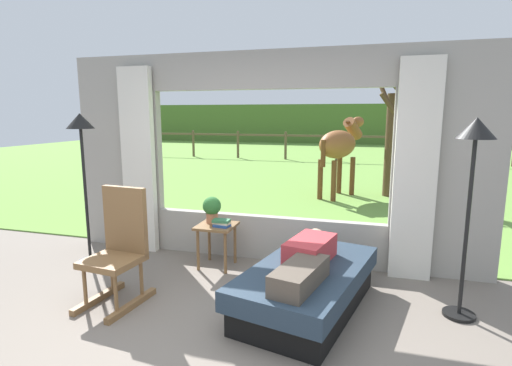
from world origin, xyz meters
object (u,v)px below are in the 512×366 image
(pasture_tree, at_px, (393,141))
(book_stack, at_px, (222,223))
(recliner_sofa, at_px, (307,287))
(floor_lamp_right, at_px, (474,158))
(rocking_chair, at_px, (119,247))
(potted_plant, at_px, (212,208))
(floor_lamp_left, at_px, (82,143))
(horse, at_px, (340,145))
(side_table, at_px, (217,232))
(reclining_person, at_px, (307,258))

(pasture_tree, bearing_deg, book_stack, -113.30)
(recliner_sofa, xyz_separation_m, floor_lamp_right, (1.35, 0.24, 1.22))
(rocking_chair, distance_m, potted_plant, 1.25)
(book_stack, distance_m, floor_lamp_left, 1.91)
(horse, bearing_deg, floor_lamp_left, -95.22)
(rocking_chair, relative_size, book_stack, 5.36)
(floor_lamp_left, xyz_separation_m, floor_lamp_right, (4.13, -0.22, -0.03))
(recliner_sofa, distance_m, potted_plant, 1.59)
(book_stack, bearing_deg, side_table, 145.76)
(floor_lamp_right, xyz_separation_m, pasture_tree, (-0.36, 5.34, -0.20))
(book_stack, bearing_deg, floor_lamp_right, -10.25)
(reclining_person, bearing_deg, side_table, 159.54)
(side_table, relative_size, floor_lamp_right, 0.29)
(rocking_chair, relative_size, side_table, 2.15)
(rocking_chair, height_order, side_table, rocking_chair)
(book_stack, xyz_separation_m, horse, (0.99, 4.54, 0.59))
(potted_plant, bearing_deg, pasture_tree, 64.52)
(side_table, xyz_separation_m, floor_lamp_left, (-1.58, -0.29, 1.05))
(potted_plant, xyz_separation_m, horse, (1.16, 4.42, 0.45))
(floor_lamp_right, distance_m, horse, 5.21)
(recliner_sofa, bearing_deg, floor_lamp_right, 23.25)
(recliner_sofa, bearing_deg, reclining_person, -76.90)
(horse, xyz_separation_m, pasture_tree, (1.11, 0.35, 0.09))
(reclining_person, height_order, horse, horse)
(side_table, xyz_separation_m, potted_plant, (-0.08, 0.06, 0.28))
(potted_plant, distance_m, pasture_tree, 5.31)
(reclining_person, distance_m, rocking_chair, 1.80)
(rocking_chair, xyz_separation_m, pasture_tree, (2.78, 5.90, 0.70))
(potted_plant, bearing_deg, recliner_sofa, -32.24)
(floor_lamp_left, relative_size, floor_lamp_right, 1.02)
(floor_lamp_right, bearing_deg, reclining_person, -167.86)
(floor_lamp_left, distance_m, horse, 5.47)
(recliner_sofa, height_order, potted_plant, potted_plant)
(floor_lamp_right, bearing_deg, side_table, 168.81)
(rocking_chair, bearing_deg, horse, 79.12)
(pasture_tree, bearing_deg, floor_lamp_left, -126.39)
(potted_plant, bearing_deg, side_table, -36.87)
(potted_plant, bearing_deg, rocking_chair, -113.91)
(potted_plant, bearing_deg, reclining_person, -33.77)
(rocking_chair, bearing_deg, floor_lamp_right, 16.06)
(pasture_tree, bearing_deg, potted_plant, -115.48)
(reclining_person, relative_size, floor_lamp_left, 0.78)
(rocking_chair, xyz_separation_m, potted_plant, (0.50, 1.13, 0.16))
(reclining_person, distance_m, book_stack, 1.33)
(rocking_chair, relative_size, floor_lamp_left, 0.61)
(floor_lamp_left, bearing_deg, rocking_chair, -38.30)
(potted_plant, relative_size, floor_lamp_right, 0.18)
(potted_plant, height_order, floor_lamp_right, floor_lamp_right)
(side_table, xyz_separation_m, book_stack, (0.09, -0.06, 0.14))
(floor_lamp_right, bearing_deg, book_stack, 169.75)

